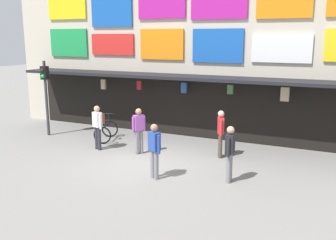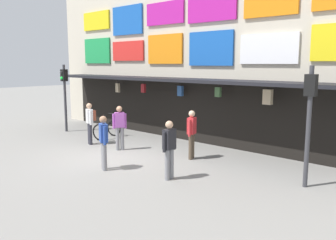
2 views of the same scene
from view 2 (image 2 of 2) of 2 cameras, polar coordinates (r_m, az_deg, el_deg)
The scene contains 10 objects.
ground_plane at distance 12.84m, azimuth -8.69°, elevation -5.85°, with size 80.00×80.00×0.00m, color gray.
shopfront at distance 15.67m, azimuth 4.41°, elevation 11.50°, with size 18.00×2.60×8.00m.
traffic_light_near at distance 17.91m, azimuth -16.04°, elevation 5.02°, with size 0.29×0.33×3.20m.
traffic_light_far at distance 9.98m, azimuth 21.49°, elevation 1.93°, with size 0.29×0.33×3.20m.
bicycle_parked at distance 16.04m, azimuth -9.60°, elevation -1.46°, with size 1.05×1.33×1.05m.
pedestrian_in_purple at distance 12.31m, azimuth 3.76°, elevation -1.87°, with size 0.33×0.51×1.68m.
pedestrian_in_white at distance 13.66m, azimuth -7.66°, elevation -0.86°, with size 0.38×0.46×1.68m.
pedestrian_in_blue at distance 11.20m, azimuth -10.14°, elevation -3.08°, with size 0.48×0.36×1.68m.
pedestrian_in_yellow at distance 14.88m, azimuth -12.21°, elevation -0.05°, with size 0.50×0.45×1.68m.
pedestrian_in_green at distance 10.11m, azimuth 0.20°, elevation -4.23°, with size 0.24×0.53×1.68m.
Camera 2 is at (9.77, -7.67, 3.24)m, focal length 38.58 mm.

